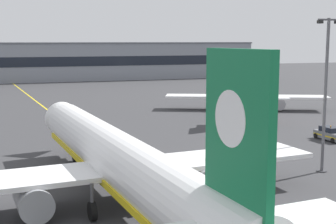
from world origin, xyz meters
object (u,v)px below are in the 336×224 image
Objects in this scene: apron_lamp_post at (325,93)px; airliner_foreground at (120,162)px; safety_cone_by_nose_gear at (90,153)px; service_car_nearest at (330,134)px; airliner_background at (247,93)px.

airliner_foreground is at bearing -170.29° from apron_lamp_post.
apron_lamp_post reaches higher than safety_cone_by_nose_gear.
apron_lamp_post reaches higher than service_car_nearest.
airliner_background reaches higher than safety_cone_by_nose_gear.
airliner_foreground is at bearing -127.84° from airliner_background.
airliner_background is 40.10m from apron_lamp_post.
safety_cone_by_nose_gear is (0.62, 16.56, -3.11)m from airliner_foreground.
airliner_background is 8.03× the size of service_car_nearest.
apron_lamp_post reaches higher than airliner_foreground.
airliner_foreground is at bearing -152.92° from service_car_nearest.
airliner_background is at bearing 38.18° from safety_cone_by_nose_gear.
airliner_foreground is 2.98× the size of apron_lamp_post.
safety_cone_by_nose_gear is (-31.46, -24.74, -2.69)m from airliner_background.
apron_lamp_post is 16.59m from service_car_nearest.
safety_cone_by_nose_gear is at bearing 87.85° from airliner_foreground.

